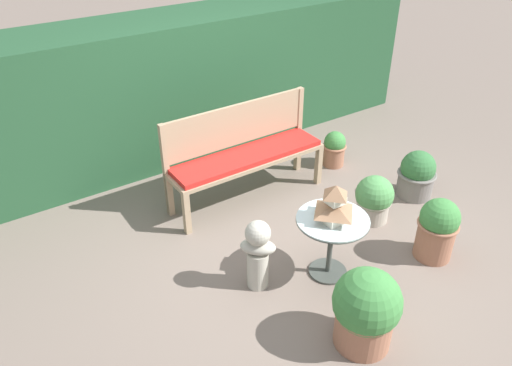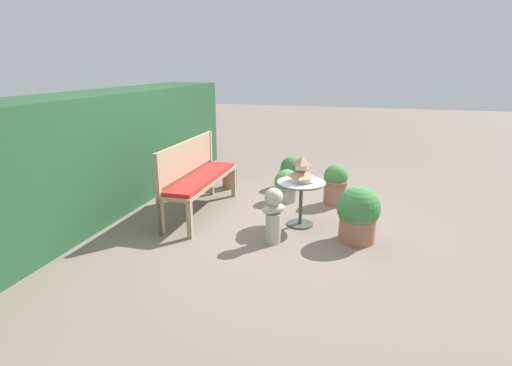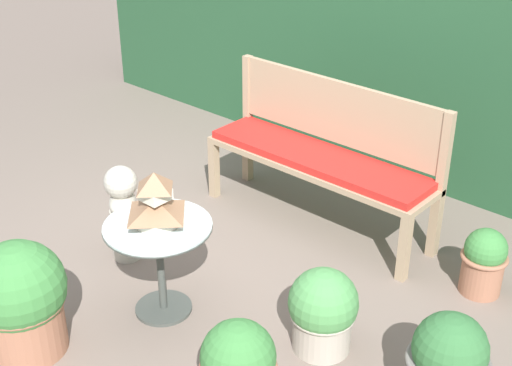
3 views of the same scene
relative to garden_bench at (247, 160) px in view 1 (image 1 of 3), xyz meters
The scene contains 12 objects.
ground 1.04m from the garden_bench, 96.11° to the right, with size 30.00×30.00×0.00m, color #75665B.
foliage_hedge_back 1.49m from the garden_bench, 93.95° to the left, with size 6.40×0.95×1.61m, color #234C2D.
garden_bench is the anchor object (origin of this frame).
bench_backrest 0.33m from the garden_bench, 90.00° to the left, with size 1.68×0.06×1.00m.
patio_table 1.36m from the garden_bench, 92.66° to the right, with size 0.60×0.60×0.57m.
pagoda_birdhouse 1.39m from the garden_bench, 92.66° to the right, with size 0.30×0.30×0.32m.
garden_bust 1.32m from the garden_bench, 119.60° to the right, with size 0.33×0.32×0.65m.
potted_plant_hedge_corner 2.10m from the garden_bench, 99.68° to the right, with size 0.49×0.49×0.65m.
potted_plant_bench_left 1.25m from the garden_bench, ahead, with size 0.28×0.28×0.42m.
potted_plant_bench_right 1.32m from the garden_bench, 51.20° to the right, with size 0.37×0.37×0.48m.
potted_plant_table_near 1.93m from the garden_bench, 63.32° to the right, with size 0.36×0.36×0.59m.
potted_plant_table_far 1.79m from the garden_bench, 32.22° to the right, with size 0.41×0.41×0.52m.
Camera 1 is at (-2.30, -2.78, 2.97)m, focal length 35.00 mm.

